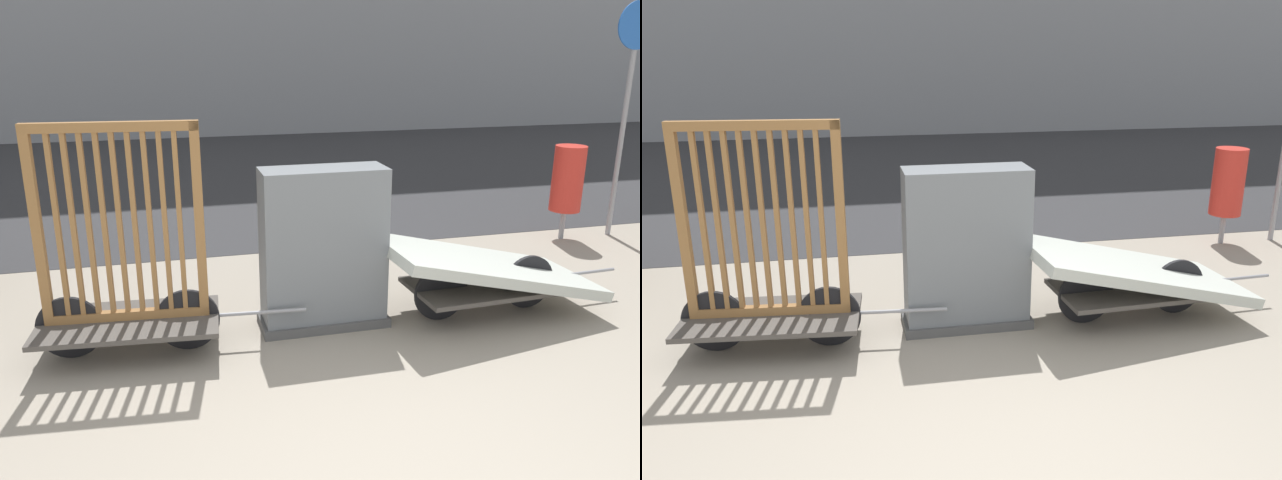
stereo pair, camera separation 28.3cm
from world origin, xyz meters
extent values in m
cube|color=#2D2D30|center=(0.00, 9.12, 0.00)|extent=(56.00, 9.59, 0.01)
cube|color=#4C4742|center=(-1.52, 2.18, 0.27)|extent=(1.42, 0.86, 0.04)
cylinder|color=black|center=(-1.08, 2.14, 0.25)|extent=(0.50, 0.08, 0.50)
cylinder|color=black|center=(-1.96, 2.22, 0.25)|extent=(0.50, 0.08, 0.50)
cylinder|color=gray|center=(-0.50, 2.09, 0.27)|extent=(0.70, 0.09, 0.03)
cube|color=olive|center=(-1.52, 2.18, 0.32)|extent=(1.23, 0.18, 0.07)
cube|color=olive|center=(-1.52, 2.18, 1.76)|extent=(1.23, 0.18, 0.07)
cube|color=olive|center=(-2.10, 2.23, 1.04)|extent=(0.08, 0.08, 1.51)
cube|color=olive|center=(-0.95, 2.13, 1.04)|extent=(0.08, 0.08, 1.51)
cube|color=olive|center=(-1.95, 2.22, 1.04)|extent=(0.04, 0.05, 1.44)
cube|color=olive|center=(-1.85, 2.21, 1.04)|extent=(0.04, 0.05, 1.44)
cube|color=olive|center=(-1.74, 2.20, 1.04)|extent=(0.04, 0.05, 1.44)
cube|color=olive|center=(-1.63, 2.19, 1.04)|extent=(0.04, 0.05, 1.44)
cube|color=olive|center=(-1.52, 2.18, 1.04)|extent=(0.04, 0.05, 1.44)
cube|color=olive|center=(-1.41, 2.17, 1.04)|extent=(0.04, 0.05, 1.44)
cube|color=olive|center=(-1.31, 2.16, 1.04)|extent=(0.04, 0.05, 1.44)
cube|color=olive|center=(-1.20, 2.15, 1.04)|extent=(0.04, 0.05, 1.44)
cube|color=olive|center=(-1.09, 2.14, 1.04)|extent=(0.04, 0.05, 1.44)
cube|color=#4C4742|center=(1.52, 2.18, 0.27)|extent=(1.40, 0.82, 0.04)
cylinder|color=black|center=(1.96, 2.20, 0.25)|extent=(0.50, 0.06, 0.50)
cylinder|color=black|center=(1.08, 2.16, 0.25)|extent=(0.50, 0.06, 0.50)
cylinder|color=gray|center=(2.55, 2.23, 0.27)|extent=(0.70, 0.07, 0.03)
cube|color=#B2B7AD|center=(1.52, 2.18, 0.45)|extent=(1.98, 1.07, 0.55)
cube|color=#4C4C4C|center=(0.06, 2.32, 0.04)|extent=(1.09, 0.45, 0.08)
cube|color=slate|center=(0.06, 2.32, 0.68)|extent=(1.03, 0.39, 1.37)
cylinder|color=gray|center=(3.55, 3.98, 0.18)|extent=(0.06, 0.06, 0.36)
cylinder|color=red|center=(3.55, 3.98, 0.76)|extent=(0.37, 0.37, 0.79)
camera|label=1|loc=(-1.18, -2.45, 2.32)|focal=35.00mm
camera|label=2|loc=(-0.91, -2.51, 2.32)|focal=35.00mm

